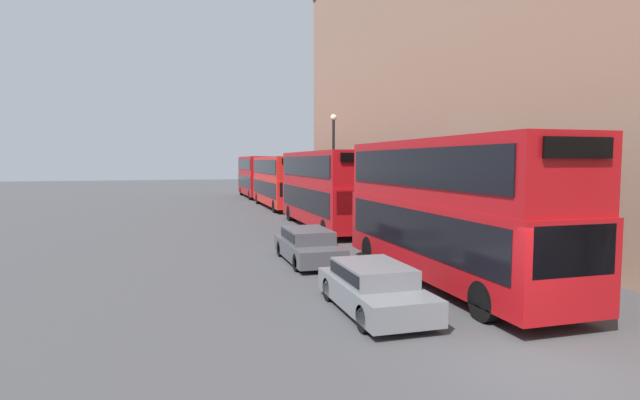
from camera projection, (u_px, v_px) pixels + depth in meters
The scene contains 9 objects.
ground_plane at pixel (543, 366), 9.45m from camera, with size 200.00×200.00×0.00m, color #424244.
bus_leading at pixel (448, 205), 15.73m from camera, with size 2.59×10.58×4.55m.
bus_second_in_queue at pixel (324, 186), 28.76m from camera, with size 2.59×11.24×4.42m.
bus_third_in_queue at pixel (279, 180), 41.53m from camera, with size 2.59×11.42×4.24m.
bus_trailing at pixel (256, 175), 53.40m from camera, with size 2.59×10.20×4.36m.
car_dark_sedan at pixel (374, 286), 12.80m from camera, with size 1.79×4.22×1.25m.
car_hatchback at pixel (308, 244), 19.16m from camera, with size 1.78×4.52×1.28m.
street_lamp at pixel (333, 155), 33.88m from camera, with size 0.44×0.44×7.04m.
pedestrian at pixel (296, 195), 44.76m from camera, with size 0.36×0.36×1.80m.
Camera 1 is at (-6.62, -7.64, 3.88)m, focal length 28.00 mm.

